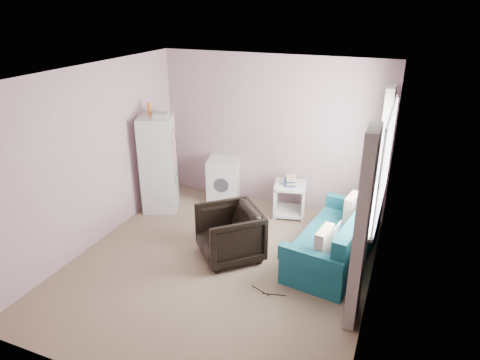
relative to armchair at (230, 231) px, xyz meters
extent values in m
cube|color=#846D56|center=(-0.05, -0.23, -0.41)|extent=(3.80, 4.20, 0.02)
cube|color=silver|center=(-0.05, -0.23, 2.11)|extent=(3.80, 4.20, 0.02)
cube|color=#AF8A92|center=(-0.05, 1.88, 0.85)|extent=(3.80, 0.02, 2.50)
cube|color=#AF8A92|center=(-0.05, -2.34, 0.85)|extent=(3.80, 0.02, 2.50)
cube|color=#AF8A92|center=(-1.96, -0.23, 0.85)|extent=(0.02, 4.20, 2.50)
cube|color=#AF8A92|center=(1.86, -0.23, 0.85)|extent=(0.02, 4.20, 2.50)
cube|color=white|center=(1.84, 0.47, 1.10)|extent=(0.01, 1.60, 1.20)
imported|color=black|center=(0.00, 0.00, 0.00)|extent=(1.05, 1.06, 0.79)
cube|color=beige|center=(-1.66, 0.94, 0.39)|extent=(0.72, 0.72, 1.58)
cube|color=#37383C|center=(-1.41, 1.05, 0.19)|extent=(0.22, 0.47, 0.02)
cube|color=#37383C|center=(-1.49, 1.23, 0.64)|extent=(0.03, 0.03, 0.45)
cube|color=silver|center=(-1.40, 1.03, 0.70)|extent=(0.16, 0.35, 0.54)
cylinder|color=orange|center=(-1.75, 0.95, 1.29)|extent=(0.10, 0.10, 0.22)
cube|color=#A5A59B|center=(-1.53, 0.90, 1.22)|extent=(0.33, 0.34, 0.08)
cube|color=beige|center=(-0.82, 1.65, -0.02)|extent=(0.65, 0.65, 0.75)
cube|color=#37383C|center=(-0.81, 1.63, 0.33)|extent=(0.60, 0.59, 0.04)
cylinder|color=#37383C|center=(-0.75, 1.38, -0.02)|extent=(0.24, 0.08, 0.25)
cube|color=silver|center=(0.41, 1.51, 0.12)|extent=(0.58, 0.58, 0.04)
cube|color=silver|center=(0.41, 1.51, -0.33)|extent=(0.58, 0.58, 0.04)
cube|color=silver|center=(0.19, 1.46, -0.12)|extent=(0.15, 0.49, 0.55)
cube|color=silver|center=(0.63, 1.56, -0.12)|extent=(0.15, 0.49, 0.55)
cube|color=navy|center=(0.41, 1.51, 0.16)|extent=(0.21, 0.27, 0.03)
cube|color=tan|center=(0.42, 1.51, 0.19)|extent=(0.23, 0.28, 0.03)
cube|color=navy|center=(0.40, 1.51, 0.23)|extent=(0.20, 0.26, 0.03)
cube|color=tan|center=(0.42, 1.50, 0.26)|extent=(0.23, 0.28, 0.03)
cube|color=#186370|center=(1.31, 0.45, -0.21)|extent=(1.04, 1.80, 0.38)
cube|color=#186370|center=(1.63, 0.41, 0.19)|extent=(0.42, 1.70, 0.41)
cube|color=#186370|center=(1.19, -0.36, 0.07)|extent=(0.81, 0.25, 0.19)
cube|color=#186370|center=(1.43, 1.26, 0.07)|extent=(0.81, 0.25, 0.19)
cube|color=beige|center=(1.28, -0.09, 0.17)|extent=(0.17, 0.39, 0.38)
cube|color=beige|center=(1.44, 0.99, 0.17)|extent=(0.17, 0.39, 0.38)
cube|color=silver|center=(1.22, 0.37, -0.01)|extent=(0.26, 0.34, 0.02)
cube|color=silver|center=(1.34, 0.35, 0.10)|extent=(0.10, 0.32, 0.21)
cube|color=white|center=(1.77, 0.47, 0.47)|extent=(0.14, 1.70, 0.04)
cube|color=white|center=(1.82, 0.47, 0.50)|extent=(0.02, 1.68, 0.05)
cube|color=white|center=(1.82, 0.47, 1.10)|extent=(0.02, 1.68, 0.05)
cube|color=white|center=(1.82, 0.47, 1.70)|extent=(0.02, 1.68, 0.05)
cube|color=white|center=(1.82, -0.33, 1.10)|extent=(0.02, 0.05, 1.20)
cube|color=white|center=(1.82, 0.20, 1.10)|extent=(0.02, 0.05, 1.20)
cube|color=white|center=(1.82, 0.73, 1.10)|extent=(0.02, 0.05, 1.20)
cube|color=white|center=(1.82, 1.27, 1.10)|extent=(0.02, 0.05, 1.20)
cube|color=beige|center=(1.73, -0.61, 0.70)|extent=(0.12, 0.46, 2.18)
cube|color=beige|center=(1.73, 1.55, 0.70)|extent=(0.12, 0.46, 2.18)
cylinder|color=black|center=(0.82, -0.56, -0.39)|extent=(0.28, 0.08, 0.01)
cylinder|color=black|center=(0.65, -0.56, -0.39)|extent=(0.27, 0.12, 0.01)
camera|label=1|loc=(2.02, -4.58, 2.87)|focal=32.00mm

